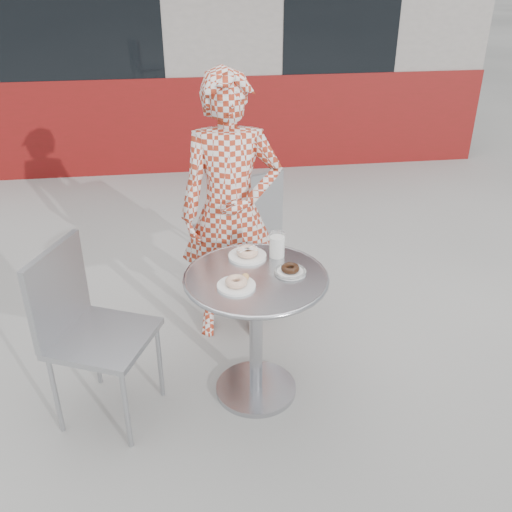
{
  "coord_description": "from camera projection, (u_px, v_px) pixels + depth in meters",
  "views": [
    {
      "loc": [
        -0.29,
        -2.39,
        2.13
      ],
      "look_at": [
        0.04,
        0.07,
        0.8
      ],
      "focal_mm": 40.0,
      "sensor_mm": 36.0,
      "label": 1
    }
  ],
  "objects": [
    {
      "name": "ground",
      "position": [
        250.0,
        390.0,
        3.13
      ],
      "size": [
        60.0,
        60.0,
        0.0
      ],
      "primitive_type": "plane",
      "color": "#A6A39E",
      "rests_on": "ground"
    },
    {
      "name": "chair_left",
      "position": [
        106.0,
        368.0,
        2.86
      ],
      "size": [
        0.59,
        0.58,
        0.93
      ],
      "rotation": [
        0.0,
        0.0,
        1.16
      ],
      "color": "#9FA2A7",
      "rests_on": "ground"
    },
    {
      "name": "milk_cup",
      "position": [
        277.0,
        246.0,
        2.94
      ],
      "size": [
        0.09,
        0.09,
        0.13
      ],
      "rotation": [
        0.0,
        0.0,
        -0.23
      ],
      "color": "white",
      "rests_on": "bistro_table"
    },
    {
      "name": "plate_near",
      "position": [
        237.0,
        283.0,
        2.69
      ],
      "size": [
        0.18,
        0.18,
        0.05
      ],
      "rotation": [
        0.0,
        0.0,
        0.29
      ],
      "color": "white",
      "rests_on": "bistro_table"
    },
    {
      "name": "plate_checker",
      "position": [
        290.0,
        270.0,
        2.81
      ],
      "size": [
        0.16,
        0.16,
        0.04
      ],
      "rotation": [
        0.0,
        0.0,
        -0.36
      ],
      "color": "white",
      "rests_on": "bistro_table"
    },
    {
      "name": "storefront",
      "position": [
        195.0,
        8.0,
        7.28
      ],
      "size": [
        6.02,
        4.55,
        3.0
      ],
      "color": "gray",
      "rests_on": "ground"
    },
    {
      "name": "plate_far",
      "position": [
        247.0,
        254.0,
        2.95
      ],
      "size": [
        0.2,
        0.2,
        0.05
      ],
      "rotation": [
        0.0,
        0.0,
        0.09
      ],
      "color": "white",
      "rests_on": "bistro_table"
    },
    {
      "name": "bistro_table",
      "position": [
        256.0,
        306.0,
        2.87
      ],
      "size": [
        0.72,
        0.72,
        0.73
      ],
      "rotation": [
        0.0,
        0.0,
        -0.22
      ],
      "color": "#BABABE",
      "rests_on": "ground"
    },
    {
      "name": "chair_far",
      "position": [
        237.0,
        258.0,
        3.87
      ],
      "size": [
        0.59,
        0.59,
        0.94
      ],
      "rotation": [
        0.0,
        0.0,
        3.54
      ],
      "color": "#9FA2A7",
      "rests_on": "ground"
    },
    {
      "name": "seated_person",
      "position": [
        231.0,
        212.0,
        3.28
      ],
      "size": [
        0.61,
        0.42,
        1.61
      ],
      "primitive_type": "imported",
      "rotation": [
        0.0,
        0.0,
        -0.06
      ],
      "color": "#9F2E18",
      "rests_on": "ground"
    }
  ]
}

